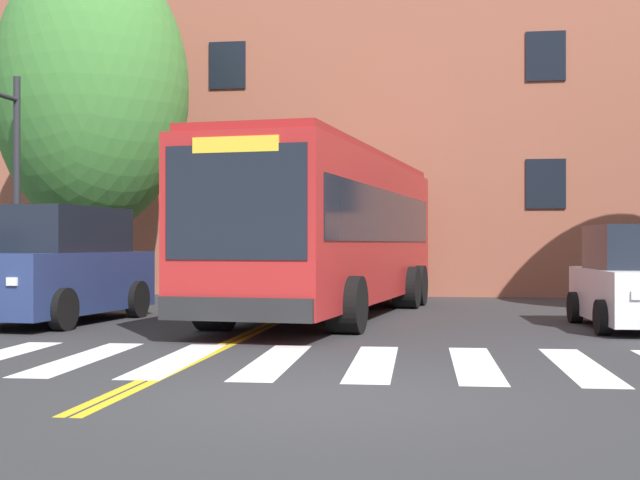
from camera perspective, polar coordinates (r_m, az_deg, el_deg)
The scene contains 10 objects.
ground_plane at distance 8.96m, azimuth 0.32°, elevation -10.12°, with size 120.00×120.00×0.00m, color #303033.
crosswalk at distance 11.57m, azimuth 6.66°, elevation -7.85°, with size 14.86×3.97×0.01m.
lane_line_yellow_inner at distance 25.74m, azimuth 0.57°, elevation -3.62°, with size 0.12×36.00×0.01m, color gold.
lane_line_yellow_outer at distance 25.71m, azimuth 0.92°, elevation -3.63°, with size 0.12×36.00×0.01m, color gold.
city_bus at distance 18.87m, azimuth 0.68°, elevation 0.69°, with size 3.92×11.67×3.42m.
car_navy_near_lane at distance 18.03m, azimuth -16.49°, elevation -1.70°, with size 2.61×4.87×2.24m.
car_white_far_lane at distance 16.98m, azimuth 19.72°, elevation -2.50°, with size 2.17×3.88×1.87m.
car_silver_behind_bus at distance 28.40m, azimuth 4.96°, elevation -1.21°, with size 2.48×5.04×2.18m.
street_tree_curbside_small at distance 23.97m, azimuth -14.40°, elevation 9.22°, with size 5.92×5.80×9.15m.
building_facade at distance 30.87m, azimuth 4.67°, elevation 8.92°, with size 34.48×9.62×12.85m.
Camera 1 is at (1.21, -8.74, 1.55)m, focal length 50.00 mm.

